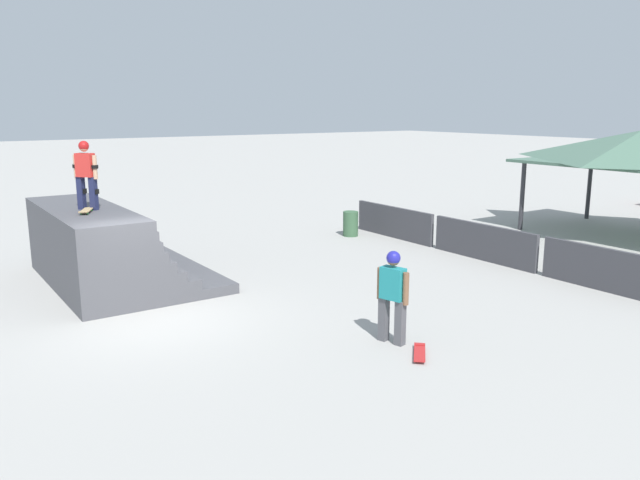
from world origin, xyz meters
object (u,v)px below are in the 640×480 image
Objects in this scene: skater_on_deck at (86,170)px; skateboard_on_ground at (420,352)px; skateboard_on_deck at (86,211)px; trash_bin at (351,224)px; bystander_walking at (393,289)px.

skater_on_deck reaches higher than skateboard_on_ground.
skateboard_on_deck is 0.94× the size of trash_bin.
skateboard_on_deck reaches higher than bystander_walking.
skateboard_on_ground is (7.16, 3.82, -1.94)m from skateboard_on_deck.
skater_on_deck is 9.47m from trash_bin.
skater_on_deck reaches higher than trash_bin.
trash_bin is at bearing 126.83° from skateboard_on_deck.
bystander_walking is 2.38× the size of skateboard_on_ground.
skateboard_on_deck is 8.35m from skateboard_on_ground.
bystander_walking is at bearing -32.59° from trash_bin.
skater_on_deck is at bearing -175.99° from skateboard_on_deck.
bystander_walking reaches higher than skateboard_on_ground.
skater_on_deck is 7.99m from bystander_walking.
bystander_walking is 2.08× the size of trash_bin.
skateboard_on_ground is 0.87× the size of trash_bin.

